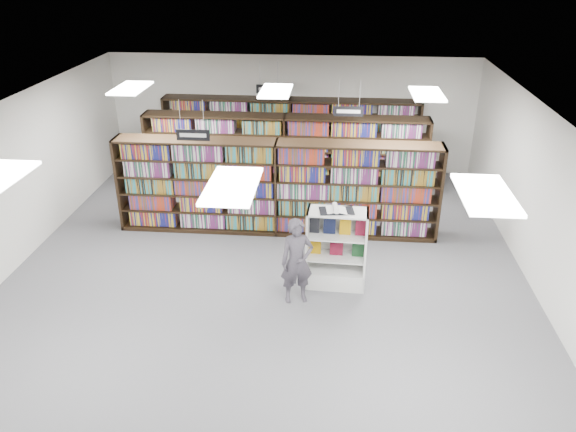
# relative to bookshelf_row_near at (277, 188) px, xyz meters

# --- Properties ---
(floor) EXTENTS (12.00, 12.00, 0.00)m
(floor) POSITION_rel_bookshelf_row_near_xyz_m (0.00, -2.00, -1.05)
(floor) COLOR #525156
(floor) RESTS_ON ground
(ceiling) EXTENTS (10.00, 12.00, 0.10)m
(ceiling) POSITION_rel_bookshelf_row_near_xyz_m (0.00, -2.00, 2.15)
(ceiling) COLOR white
(ceiling) RESTS_ON wall_back
(wall_back) EXTENTS (10.00, 0.10, 3.20)m
(wall_back) POSITION_rel_bookshelf_row_near_xyz_m (0.00, 4.00, 0.55)
(wall_back) COLOR silver
(wall_back) RESTS_ON ground
(wall_left) EXTENTS (0.10, 12.00, 3.20)m
(wall_left) POSITION_rel_bookshelf_row_near_xyz_m (-5.00, -2.00, 0.55)
(wall_left) COLOR silver
(wall_left) RESTS_ON ground
(wall_right) EXTENTS (0.10, 12.00, 3.20)m
(wall_right) POSITION_rel_bookshelf_row_near_xyz_m (5.00, -2.00, 0.55)
(wall_right) COLOR silver
(wall_right) RESTS_ON ground
(bookshelf_row_near) EXTENTS (7.00, 0.60, 2.10)m
(bookshelf_row_near) POSITION_rel_bookshelf_row_near_xyz_m (0.00, 0.00, 0.00)
(bookshelf_row_near) COLOR black
(bookshelf_row_near) RESTS_ON floor
(bookshelf_row_mid) EXTENTS (7.00, 0.60, 2.10)m
(bookshelf_row_mid) POSITION_rel_bookshelf_row_near_xyz_m (0.00, 2.00, 0.00)
(bookshelf_row_mid) COLOR black
(bookshelf_row_mid) RESTS_ON floor
(bookshelf_row_far) EXTENTS (7.00, 0.60, 2.10)m
(bookshelf_row_far) POSITION_rel_bookshelf_row_near_xyz_m (0.00, 3.70, 0.00)
(bookshelf_row_far) COLOR black
(bookshelf_row_far) RESTS_ON floor
(aisle_sign_left) EXTENTS (0.65, 0.02, 0.80)m
(aisle_sign_left) POSITION_rel_bookshelf_row_near_xyz_m (-1.50, -1.00, 1.48)
(aisle_sign_left) COLOR #B2B2B7
(aisle_sign_left) RESTS_ON ceiling
(aisle_sign_right) EXTENTS (0.65, 0.02, 0.80)m
(aisle_sign_right) POSITION_rel_bookshelf_row_near_xyz_m (1.50, 1.00, 1.48)
(aisle_sign_right) COLOR #B2B2B7
(aisle_sign_right) RESTS_ON ceiling
(aisle_sign_center) EXTENTS (0.65, 0.02, 0.80)m
(aisle_sign_center) POSITION_rel_bookshelf_row_near_xyz_m (-0.50, 3.00, 1.48)
(aisle_sign_center) COLOR #B2B2B7
(aisle_sign_center) RESTS_ON ceiling
(troffer_front_center) EXTENTS (0.60, 1.20, 0.04)m
(troffer_front_center) POSITION_rel_bookshelf_row_near_xyz_m (0.00, -5.00, 2.11)
(troffer_front_center) COLOR white
(troffer_front_center) RESTS_ON ceiling
(troffer_front_right) EXTENTS (0.60, 1.20, 0.04)m
(troffer_front_right) POSITION_rel_bookshelf_row_near_xyz_m (3.00, -5.00, 2.11)
(troffer_front_right) COLOR white
(troffer_front_right) RESTS_ON ceiling
(troffer_back_left) EXTENTS (0.60, 1.20, 0.04)m
(troffer_back_left) POSITION_rel_bookshelf_row_near_xyz_m (-3.00, 0.00, 2.11)
(troffer_back_left) COLOR white
(troffer_back_left) RESTS_ON ceiling
(troffer_back_center) EXTENTS (0.60, 1.20, 0.04)m
(troffer_back_center) POSITION_rel_bookshelf_row_near_xyz_m (0.00, 0.00, 2.11)
(troffer_back_center) COLOR white
(troffer_back_center) RESTS_ON ceiling
(troffer_back_right) EXTENTS (0.60, 1.20, 0.04)m
(troffer_back_right) POSITION_rel_bookshelf_row_near_xyz_m (3.00, 0.00, 2.11)
(troffer_back_right) COLOR white
(troffer_back_right) RESTS_ON ceiling
(endcap_display) EXTENTS (1.12, 0.59, 1.53)m
(endcap_display) POSITION_rel_bookshelf_row_near_xyz_m (1.33, -2.08, -0.55)
(endcap_display) COLOR silver
(endcap_display) RESTS_ON floor
(open_book) EXTENTS (0.65, 0.43, 0.13)m
(open_book) POSITION_rel_bookshelf_row_near_xyz_m (1.29, -2.12, 0.51)
(open_book) COLOR black
(open_book) RESTS_ON endcap_display
(shopper) EXTENTS (0.66, 0.52, 1.60)m
(shopper) POSITION_rel_bookshelf_row_near_xyz_m (0.64, -2.70, -0.25)
(shopper) COLOR #454049
(shopper) RESTS_ON floor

